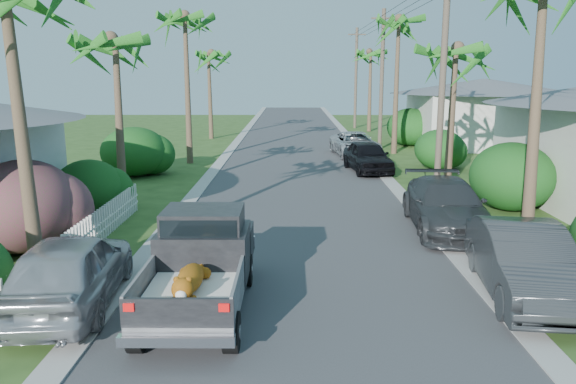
{
  "coord_description": "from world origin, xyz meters",
  "views": [
    {
      "loc": [
        -0.27,
        -9.26,
        4.93
      ],
      "look_at": [
        -0.38,
        7.48,
        1.4
      ],
      "focal_mm": 35.0,
      "sensor_mm": 36.0,
      "label": 1
    }
  ],
  "objects_px": {
    "palm_r_b": "(456,49)",
    "house_right_far": "(483,115)",
    "palm_r_d": "(371,52)",
    "palm_l_b": "(114,40)",
    "palm_l_c": "(185,17)",
    "palm_r_c": "(399,20)",
    "utility_pole_c": "(382,79)",
    "parked_car_rd": "(355,144)",
    "parked_car_ln": "(70,270)",
    "parked_car_rn": "(524,262)",
    "parked_car_rf": "(368,157)",
    "utility_pole_d": "(356,78)",
    "pickup_truck": "(202,259)",
    "palm_l_d": "(209,53)",
    "parked_car_rm": "(446,206)",
    "utility_pole_b": "(442,83)"
  },
  "relations": [
    {
      "from": "palm_l_c",
      "to": "palm_r_c",
      "type": "xyz_separation_m",
      "value": [
        12.2,
        4.0,
        0.2
      ]
    },
    {
      "from": "utility_pole_d",
      "to": "palm_r_d",
      "type": "bearing_deg",
      "value": -73.3
    },
    {
      "from": "house_right_far",
      "to": "parked_car_rm",
      "type": "bearing_deg",
      "value": -110.91
    },
    {
      "from": "pickup_truck",
      "to": "palm_l_d",
      "type": "height_order",
      "value": "palm_l_d"
    },
    {
      "from": "palm_r_b",
      "to": "palm_r_c",
      "type": "height_order",
      "value": "palm_r_c"
    },
    {
      "from": "palm_l_d",
      "to": "palm_l_b",
      "type": "bearing_deg",
      "value": -90.78
    },
    {
      "from": "house_right_far",
      "to": "parked_car_rn",
      "type": "bearing_deg",
      "value": -106.47
    },
    {
      "from": "parked_car_rm",
      "to": "palm_r_d",
      "type": "height_order",
      "value": "palm_r_d"
    },
    {
      "from": "pickup_truck",
      "to": "utility_pole_b",
      "type": "bearing_deg",
      "value": 53.91
    },
    {
      "from": "palm_r_d",
      "to": "palm_l_b",
      "type": "bearing_deg",
      "value": -115.41
    },
    {
      "from": "palm_l_b",
      "to": "palm_r_b",
      "type": "bearing_deg",
      "value": 12.62
    },
    {
      "from": "parked_car_rm",
      "to": "palm_r_d",
      "type": "bearing_deg",
      "value": 89.76
    },
    {
      "from": "palm_l_d",
      "to": "parked_car_rm",
      "type": "bearing_deg",
      "value": -66.59
    },
    {
      "from": "parked_car_rn",
      "to": "utility_pole_d",
      "type": "height_order",
      "value": "utility_pole_d"
    },
    {
      "from": "parked_car_rd",
      "to": "parked_car_ln",
      "type": "height_order",
      "value": "parked_car_ln"
    },
    {
      "from": "palm_l_c",
      "to": "utility_pole_b",
      "type": "relative_size",
      "value": 1.02
    },
    {
      "from": "parked_car_rd",
      "to": "utility_pole_d",
      "type": "height_order",
      "value": "utility_pole_d"
    },
    {
      "from": "parked_car_rd",
      "to": "utility_pole_c",
      "type": "height_order",
      "value": "utility_pole_c"
    },
    {
      "from": "palm_l_c",
      "to": "utility_pole_c",
      "type": "bearing_deg",
      "value": 27.35
    },
    {
      "from": "parked_car_rn",
      "to": "parked_car_rm",
      "type": "relative_size",
      "value": 0.89
    },
    {
      "from": "parked_car_rf",
      "to": "palm_l_b",
      "type": "distance_m",
      "value": 13.72
    },
    {
      "from": "parked_car_rn",
      "to": "parked_car_rf",
      "type": "distance_m",
      "value": 16.5
    },
    {
      "from": "palm_l_b",
      "to": "palm_r_d",
      "type": "distance_m",
      "value": 31.0
    },
    {
      "from": "palm_r_b",
      "to": "house_right_far",
      "type": "height_order",
      "value": "palm_r_b"
    },
    {
      "from": "palm_l_c",
      "to": "palm_l_d",
      "type": "bearing_deg",
      "value": 92.39
    },
    {
      "from": "palm_l_b",
      "to": "palm_l_d",
      "type": "xyz_separation_m",
      "value": [
        0.3,
        22.0,
        0.29
      ]
    },
    {
      "from": "pickup_truck",
      "to": "palm_l_b",
      "type": "bearing_deg",
      "value": 115.37
    },
    {
      "from": "parked_car_ln",
      "to": "parked_car_rm",
      "type": "bearing_deg",
      "value": -152.56
    },
    {
      "from": "parked_car_rn",
      "to": "utility_pole_b",
      "type": "xyz_separation_m",
      "value": [
        0.67,
        10.31,
        3.79
      ]
    },
    {
      "from": "parked_car_rn",
      "to": "palm_r_d",
      "type": "height_order",
      "value": "palm_r_d"
    },
    {
      "from": "palm_r_b",
      "to": "palm_r_d",
      "type": "xyz_separation_m",
      "value": [
        -0.1,
        25.0,
        0.79
      ]
    },
    {
      "from": "parked_car_ln",
      "to": "palm_l_d",
      "type": "height_order",
      "value": "palm_l_d"
    },
    {
      "from": "utility_pole_c",
      "to": "palm_l_c",
      "type": "bearing_deg",
      "value": -152.65
    },
    {
      "from": "parked_car_rd",
      "to": "palm_r_c",
      "type": "height_order",
      "value": "palm_r_c"
    },
    {
      "from": "palm_l_d",
      "to": "palm_r_d",
      "type": "height_order",
      "value": "palm_r_d"
    },
    {
      "from": "palm_l_b",
      "to": "palm_l_c",
      "type": "relative_size",
      "value": 0.8
    },
    {
      "from": "parked_car_rn",
      "to": "utility_pole_b",
      "type": "bearing_deg",
      "value": 92.79
    },
    {
      "from": "palm_l_b",
      "to": "utility_pole_b",
      "type": "height_order",
      "value": "utility_pole_b"
    },
    {
      "from": "parked_car_rd",
      "to": "palm_l_b",
      "type": "xyz_separation_m",
      "value": [
        -10.4,
        -12.7,
        5.42
      ]
    },
    {
      "from": "parked_car_rm",
      "to": "parked_car_ln",
      "type": "xyz_separation_m",
      "value": [
        -9.67,
        -6.12,
        0.02
      ]
    },
    {
      "from": "palm_r_c",
      "to": "utility_pole_c",
      "type": "distance_m",
      "value": 4.08
    },
    {
      "from": "pickup_truck",
      "to": "parked_car_rf",
      "type": "bearing_deg",
      "value": 70.94
    },
    {
      "from": "parked_car_rd",
      "to": "palm_r_d",
      "type": "xyz_separation_m",
      "value": [
        2.9,
        15.3,
        6.01
      ]
    },
    {
      "from": "parked_car_rf",
      "to": "house_right_far",
      "type": "distance_m",
      "value": 14.41
    },
    {
      "from": "palm_r_c",
      "to": "house_right_far",
      "type": "bearing_deg",
      "value": 30.47
    },
    {
      "from": "parked_car_rf",
      "to": "palm_r_d",
      "type": "xyz_separation_m",
      "value": [
        2.88,
        20.86,
        5.95
      ]
    },
    {
      "from": "palm_l_b",
      "to": "utility_pole_d",
      "type": "height_order",
      "value": "utility_pole_d"
    },
    {
      "from": "pickup_truck",
      "to": "parked_car_rf",
      "type": "height_order",
      "value": "pickup_truck"
    },
    {
      "from": "parked_car_rf",
      "to": "palm_r_c",
      "type": "height_order",
      "value": "palm_r_c"
    },
    {
      "from": "palm_l_d",
      "to": "utility_pole_d",
      "type": "height_order",
      "value": "utility_pole_d"
    }
  ]
}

